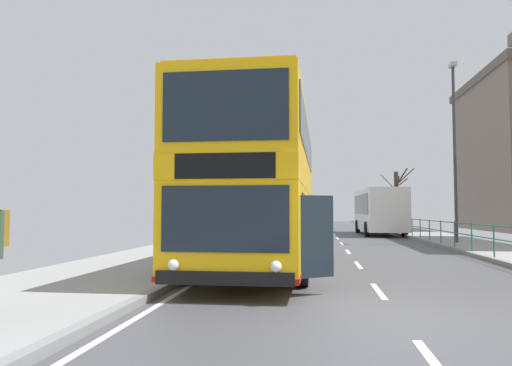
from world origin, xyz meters
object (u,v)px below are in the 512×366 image
object	(u,v)px
background_bus_far_lane	(379,210)
street_lamp_far_side	(454,139)
bare_tree_far_00	(397,198)
double_decker_bus_main	(262,187)

from	to	relation	value
background_bus_far_lane	street_lamp_far_side	size ratio (longest dim) A/B	1.09
street_lamp_far_side	bare_tree_far_00	distance (m)	17.48
double_decker_bus_main	bare_tree_far_00	distance (m)	29.00
background_bus_far_lane	street_lamp_far_side	distance (m)	11.05
background_bus_far_lane	street_lamp_far_side	xyz separation A→B (m)	(2.35, -10.25, 3.42)
background_bus_far_lane	bare_tree_far_00	xyz separation A→B (m)	(2.39, 7.08, 1.06)
double_decker_bus_main	background_bus_far_lane	size ratio (longest dim) A/B	1.15
double_decker_bus_main	street_lamp_far_side	bearing A→B (deg)	52.10
bare_tree_far_00	double_decker_bus_main	bearing A→B (deg)	-106.44
double_decker_bus_main	street_lamp_far_side	distance (m)	13.58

